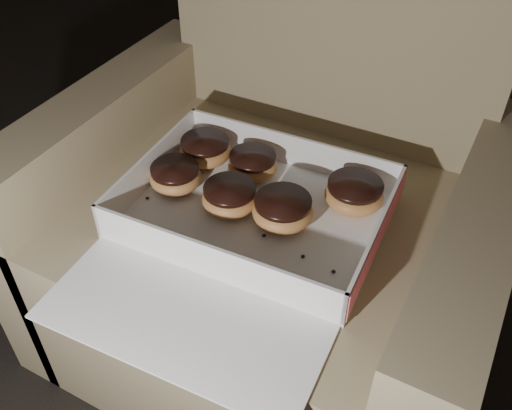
{
  "coord_description": "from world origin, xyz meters",
  "views": [
    {
      "loc": [
        0.88,
        -0.4,
        1.08
      ],
      "look_at": [
        0.53,
        0.26,
        0.42
      ],
      "focal_mm": 40.0,
      "sensor_mm": 36.0,
      "label": 1
    }
  ],
  "objects": [
    {
      "name": "crumb_c",
      "position": [
        0.65,
        0.2,
        0.41
      ],
      "size": [
        0.01,
        0.01,
        0.0
      ],
      "primitive_type": "ellipsoid",
      "color": "black",
      "rests_on": "bakery_box"
    },
    {
      "name": "donut_f",
      "position": [
        0.48,
        0.25,
        0.43
      ],
      "size": [
        0.1,
        0.1,
        0.05
      ],
      "color": "#D48B4A",
      "rests_on": "bakery_box"
    },
    {
      "name": "donut_d",
      "position": [
        0.37,
        0.25,
        0.43
      ],
      "size": [
        0.1,
        0.1,
        0.05
      ],
      "color": "#D48B4A",
      "rests_on": "bakery_box"
    },
    {
      "name": "crumb_e",
      "position": [
        0.34,
        0.2,
        0.41
      ],
      "size": [
        0.01,
        0.01,
        0.0
      ],
      "primitive_type": "ellipsoid",
      "color": "black",
      "rests_on": "bakery_box"
    },
    {
      "name": "crumb_a",
      "position": [
        0.35,
        0.23,
        0.41
      ],
      "size": [
        0.01,
        0.01,
        0.0
      ],
      "primitive_type": "ellipsoid",
      "color": "black",
      "rests_on": "bakery_box"
    },
    {
      "name": "armchair",
      "position": [
        0.53,
        0.36,
        0.28
      ],
      "size": [
        0.85,
        0.71,
        0.88
      ],
      "color": "#857A54",
      "rests_on": "floor"
    },
    {
      "name": "crumb_b",
      "position": [
        0.71,
        0.19,
        0.41
      ],
      "size": [
        0.01,
        0.01,
        0.0
      ],
      "primitive_type": "ellipsoid",
      "color": "black",
      "rests_on": "bakery_box"
    },
    {
      "name": "bakery_box",
      "position": [
        0.54,
        0.21,
        0.41
      ],
      "size": [
        0.46,
        0.54,
        0.07
      ],
      "rotation": [
        0.0,
        0.0,
        0.05
      ],
      "color": "white",
      "rests_on": "armchair"
    },
    {
      "name": "donut_b",
      "position": [
        0.37,
        0.35,
        0.43
      ],
      "size": [
        0.1,
        0.1,
        0.05
      ],
      "color": "#D48B4A",
      "rests_on": "bakery_box"
    },
    {
      "name": "donut_e",
      "position": [
        0.47,
        0.35,
        0.43
      ],
      "size": [
        0.09,
        0.09,
        0.05
      ],
      "color": "#D48B4A",
      "rests_on": "bakery_box"
    },
    {
      "name": "crumb_d",
      "position": [
        0.57,
        0.21,
        0.41
      ],
      "size": [
        0.01,
        0.01,
        0.0
      ],
      "primitive_type": "ellipsoid",
      "color": "black",
      "rests_on": "bakery_box"
    },
    {
      "name": "donut_a",
      "position": [
        0.67,
        0.36,
        0.43
      ],
      "size": [
        0.11,
        0.11,
        0.05
      ],
      "color": "#D48B4A",
      "rests_on": "bakery_box"
    },
    {
      "name": "donut_c",
      "position": [
        0.58,
        0.26,
        0.43
      ],
      "size": [
        0.11,
        0.11,
        0.05
      ],
      "color": "#D48B4A",
      "rests_on": "bakery_box"
    }
  ]
}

